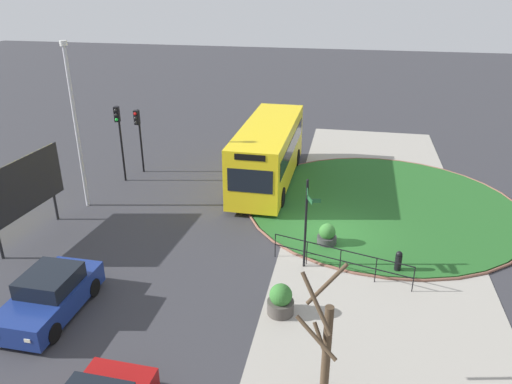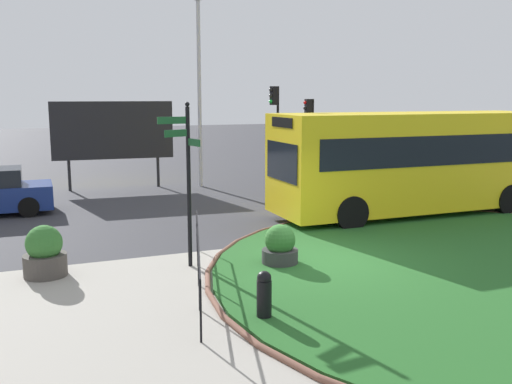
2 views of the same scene
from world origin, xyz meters
name	(u,v)px [view 1 (image 1 of 2)]	position (x,y,z in m)	size (l,w,h in m)	color
ground	(330,234)	(0.00, 0.00, 0.00)	(120.00, 120.00, 0.00)	#333338
sidewalk_paving	(378,238)	(0.00, -2.02, 0.01)	(32.00, 7.95, 0.02)	#9E998E
grass_island	(382,204)	(3.45, -2.30, 0.05)	(12.93, 12.93, 0.10)	#235B23
grass_kerb_ring	(382,204)	(3.45, -2.30, 0.06)	(13.24, 13.24, 0.11)	brown
signpost_directional	(307,218)	(-2.86, 0.83, 2.11)	(0.80, 0.56, 3.64)	black
bollard_foreground	(398,261)	(-2.50, -2.64, 0.46)	(0.25, 0.25, 0.89)	black
railing_grass_edge	(340,258)	(-3.02, -0.50, 0.67)	(1.47, 5.17, 1.03)	black
bus_yellow	(268,152)	(5.22, 3.67, 1.74)	(9.06, 2.70, 3.24)	yellow
car_near_lane	(50,296)	(-7.27, 8.73, 0.68)	(3.96, 1.89, 1.48)	navy
traffic_light_near	(138,127)	(5.31, 10.94, 2.66)	(0.49, 0.27, 3.62)	black
traffic_light_far	(119,128)	(3.88, 11.36, 3.03)	(0.49, 0.30, 4.15)	black
lamppost_tall	(75,122)	(0.67, 11.81, 4.17)	(0.32, 0.32, 7.76)	#B7B7BC
billboard_left	(23,187)	(-2.76, 12.51, 2.33)	(4.80, 0.47, 3.54)	black
planter_near_signpost	(281,301)	(-5.83, 1.32, 0.50)	(0.89, 0.89, 1.11)	#47423D
planter_kerbside	(327,236)	(-0.97, 0.12, 0.43)	(0.81, 0.81, 0.96)	#383838
street_tree_bare	(325,341)	(-8.98, -0.26, 1.76)	(1.48, 1.23, 3.79)	#423323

